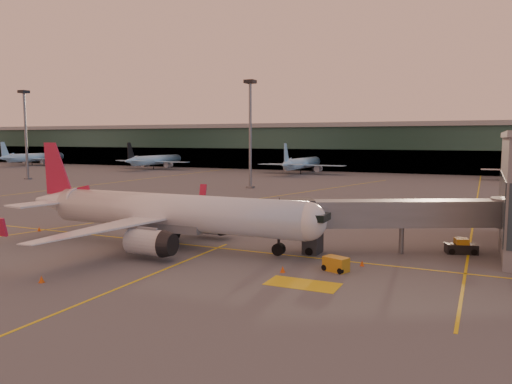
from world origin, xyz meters
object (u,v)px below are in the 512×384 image
at_px(catering_truck, 156,223).
at_px(gpu_cart, 336,264).
at_px(pushback_tug, 461,247).
at_px(main_airplane, 165,213).

distance_m(catering_truck, gpu_cart, 22.03).
bearing_deg(gpu_cart, pushback_tug, 70.95).
bearing_deg(catering_truck, gpu_cart, 17.07).
bearing_deg(catering_truck, pushback_tug, 41.13).
height_order(catering_truck, gpu_cart, catering_truck).
height_order(catering_truck, pushback_tug, catering_truck).
height_order(gpu_cart, pushback_tug, pushback_tug).
distance_m(catering_truck, pushback_tug, 33.09).
bearing_deg(main_airplane, pushback_tug, 17.68).
height_order(main_airplane, gpu_cart, main_airplane).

